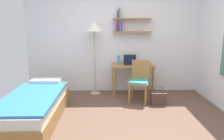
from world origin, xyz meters
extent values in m
plane|color=brown|center=(0.00, 0.00, 0.00)|extent=(5.28, 5.28, 0.00)
cube|color=white|center=(0.00, 2.02, 1.30)|extent=(4.40, 0.05, 2.60)
cube|color=#9E703D|center=(0.35, 1.89, 1.48)|extent=(0.91, 0.22, 0.02)
cube|color=purple|center=(-0.03, 1.91, 1.61)|extent=(0.03, 0.16, 0.24)
cube|color=#D13D38|center=(0.01, 1.93, 1.59)|extent=(0.03, 0.12, 0.18)
cube|color=#3384C6|center=(0.06, 1.91, 1.58)|extent=(0.04, 0.15, 0.17)
cube|color=purple|center=(0.11, 1.92, 1.59)|extent=(0.03, 0.14, 0.19)
cube|color=#9E703D|center=(0.35, 1.89, 1.78)|extent=(0.91, 0.22, 0.02)
cube|color=silver|center=(-0.03, 1.93, 1.88)|extent=(0.02, 0.12, 0.18)
cube|color=purple|center=(0.01, 1.92, 1.89)|extent=(0.03, 0.14, 0.19)
cube|color=#4CA856|center=(0.05, 1.93, 1.91)|extent=(0.03, 0.12, 0.24)
cube|color=#9E703D|center=(-1.52, 0.32, 0.14)|extent=(0.85, 1.99, 0.28)
cube|color=silver|center=(-1.52, 0.32, 0.36)|extent=(0.81, 1.93, 0.16)
cube|color=#2D70B7|center=(-1.52, 0.20, 0.46)|extent=(0.87, 1.63, 0.04)
cube|color=white|center=(-1.52, 1.10, 0.49)|extent=(0.59, 0.28, 0.10)
cube|color=#9E703D|center=(0.35, 1.70, 0.71)|extent=(0.98, 0.54, 0.03)
cylinder|color=#9E703D|center=(-0.09, 1.48, 0.35)|extent=(0.06, 0.06, 0.69)
cylinder|color=#9E703D|center=(0.79, 1.48, 0.35)|extent=(0.06, 0.06, 0.69)
cylinder|color=#9E703D|center=(-0.09, 1.92, 0.35)|extent=(0.06, 0.06, 0.69)
cylinder|color=#9E703D|center=(0.79, 1.92, 0.35)|extent=(0.06, 0.06, 0.69)
cube|color=#9E703D|center=(0.43, 1.15, 0.44)|extent=(0.52, 0.53, 0.03)
cube|color=teal|center=(0.43, 1.15, 0.47)|extent=(0.48, 0.48, 0.04)
cube|color=#9E703D|center=(0.49, 1.33, 0.69)|extent=(0.38, 0.15, 0.41)
cylinder|color=#9E703D|center=(0.21, 1.03, 0.21)|extent=(0.04, 0.04, 0.42)
cylinder|color=#9E703D|center=(0.54, 0.93, 0.21)|extent=(0.04, 0.04, 0.42)
cylinder|color=#9E703D|center=(0.32, 1.37, 0.21)|extent=(0.04, 0.04, 0.42)
cylinder|color=#9E703D|center=(0.64, 1.26, 0.21)|extent=(0.04, 0.04, 0.42)
cylinder|color=#B2A893|center=(-0.54, 1.75, 0.01)|extent=(0.24, 0.24, 0.02)
cylinder|color=#B2A893|center=(-0.54, 1.75, 0.76)|extent=(0.03, 0.03, 1.48)
cone|color=silver|center=(-0.54, 1.75, 1.61)|extent=(0.39, 0.39, 0.22)
cube|color=black|center=(0.30, 1.74, 0.73)|extent=(0.30, 0.23, 0.01)
cube|color=black|center=(0.30, 1.82, 0.84)|extent=(0.30, 0.07, 0.21)
cube|color=black|center=(0.30, 1.82, 0.84)|extent=(0.27, 0.05, 0.18)
cylinder|color=#4C99DB|center=(0.02, 1.77, 0.83)|extent=(0.07, 0.07, 0.21)
cube|color=#D13D38|center=(0.67, 1.68, 0.74)|extent=(0.16, 0.25, 0.03)
cube|color=gold|center=(0.68, 1.67, 0.76)|extent=(0.17, 0.24, 0.02)
cube|color=#3384C6|center=(0.66, 1.68, 0.79)|extent=(0.16, 0.19, 0.03)
cube|color=#4C382D|center=(0.82, 0.97, 0.13)|extent=(0.31, 0.13, 0.26)
torus|color=#4C382D|center=(0.82, 0.97, 0.31)|extent=(0.22, 0.02, 0.22)
camera|label=1|loc=(-0.25, -3.22, 1.64)|focal=34.18mm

